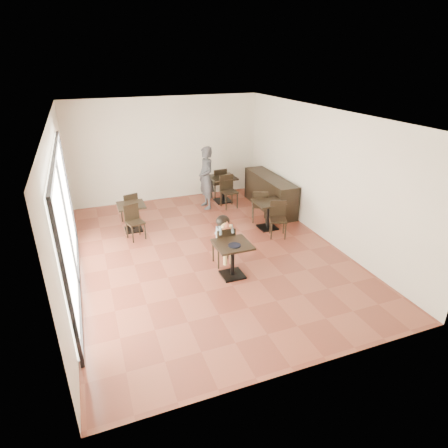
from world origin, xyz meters
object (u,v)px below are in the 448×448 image
chair_back_b (229,192)px  chair_mid_a (259,205)px  chair_left_b (135,223)px  chair_left_a (129,208)px  cafe_table_left (132,217)px  cafe_table_mid (268,215)px  cafe_table_back (223,189)px  child_table (232,260)px  chair_mid_b (278,220)px  child_chair (223,245)px  chair_back_a (218,183)px  child (223,240)px  adult_patron (206,178)px

chair_back_b → chair_mid_a: bearing=-75.3°
chair_left_b → chair_left_a: bearing=73.3°
cafe_table_left → chair_left_b: 0.56m
cafe_table_mid → cafe_table_back: cafe_table_back is taller
chair_left_b → cafe_table_mid: bearing=-27.0°
child_table → chair_mid_b: size_ratio=0.83×
child_chair → chair_back_a: bearing=-108.5°
chair_mid_a → chair_left_b: 3.44m
chair_mid_a → child: bearing=68.5°
child → chair_left_a: child is taller
cafe_table_back → chair_left_a: bearing=-168.2°
adult_patron → cafe_table_mid: 2.38m
chair_mid_b → adult_patron: bearing=134.5°
cafe_table_left → chair_back_a: (3.02, 1.63, 0.13)m
cafe_table_back → chair_back_b: (0.00, -0.55, 0.08)m
child_table → cafe_table_back: size_ratio=0.93×
chair_left_a → chair_left_b: size_ratio=1.00×
cafe_table_left → chair_left_a: chair_left_a is taller
cafe_table_left → chair_mid_b: 3.85m
child_chair → child: child is taller
cafe_table_left → chair_mid_a: size_ratio=0.80×
cafe_table_back → chair_back_b: chair_back_b is taller
child_table → chair_left_b: size_ratio=0.87×
adult_patron → cafe_table_left: bearing=-73.5°
cafe_table_left → chair_back_b: chair_back_b is taller
child → child_table: bearing=-90.0°
cafe_table_mid → chair_mid_a: bearing=89.2°
cafe_table_back → chair_mid_b: size_ratio=0.89×
cafe_table_back → cafe_table_left: bearing=-158.6°
child_chair → chair_back_b: 3.44m
child → chair_back_a: size_ratio=1.18×
child_chair → chair_mid_a: 2.62m
cafe_table_left → cafe_table_back: cafe_table_back is taller
cafe_table_left → chair_back_b: (3.02, 0.63, 0.13)m
chair_left_b → chair_back_b: bearing=4.6°
chair_mid_b → child: bearing=-134.0°
adult_patron → chair_left_a: 2.44m
cafe_table_back → chair_back_a: (0.00, 0.45, 0.08)m
chair_left_b → chair_back_a: chair_back_a is taller
chair_left_a → chair_back_a: size_ratio=0.90×
cafe_table_mid → child_chair: bearing=-143.1°
cafe_table_left → chair_mid_b: chair_mid_b is taller
cafe_table_left → cafe_table_back: bearing=21.4°
child → chair_mid_b: 1.98m
chair_mid_a → child_chair: bearing=68.5°
cafe_table_mid → chair_back_b: size_ratio=0.78×
child_table → chair_left_a: (-1.63, 3.62, 0.06)m
adult_patron → chair_left_a: bearing=-85.9°
child → chair_left_b: (-1.63, 1.97, -0.14)m
child_chair → cafe_table_left: 3.01m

